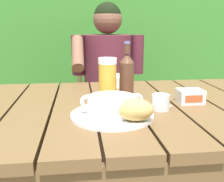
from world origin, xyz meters
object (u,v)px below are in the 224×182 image
person_eating (108,81)px  soup_bowl (112,105)px  bread_roll (135,110)px  diner_bowl (115,80)px  beer_bottle (127,74)px  water_glass_small (160,102)px  chair_near_diner (106,110)px  beer_glass (108,78)px  table_knife (151,108)px  serving_plate (112,115)px  butter_tub (190,96)px

person_eating → soup_bowl: person_eating is taller
bread_roll → diner_bowl: bread_roll is taller
beer_bottle → water_glass_small: (0.09, -0.23, -0.07)m
chair_near_diner → beer_glass: bearing=-95.0°
person_eating → soup_bowl: bearing=-95.2°
diner_bowl → chair_near_diner: bearing=90.0°
person_eating → table_knife: size_ratio=7.97×
beer_bottle → water_glass_small: size_ratio=3.64×
chair_near_diner → water_glass_small: chair_near_diner is taller
chair_near_diner → water_glass_small: (0.12, -0.99, 0.35)m
soup_bowl → table_knife: 0.18m
bread_roll → serving_plate: bearing=130.6°
chair_near_diner → beer_glass: (-0.07, -0.80, 0.41)m
butter_tub → table_knife: 0.20m
beer_bottle → water_glass_small: beer_bottle is taller
butter_tub → table_knife: (-0.19, -0.07, -0.02)m
butter_tub → diner_bowl: (-0.27, 0.37, -0.00)m
chair_near_diner → serving_plate: bearing=-94.4°
person_eating → bread_roll: (-0.01, -0.93, 0.09)m
water_glass_small → bread_roll: bearing=-133.4°
table_knife → bread_roll: bearing=-122.5°
serving_plate → butter_tub: 0.37m
serving_plate → beer_glass: bearing=87.5°
chair_near_diner → beer_bottle: bearing=-88.3°
soup_bowl → butter_tub: 0.37m
soup_bowl → water_glass_small: size_ratio=3.29×
water_glass_small → butter_tub: water_glass_small is taller
table_knife → diner_bowl: (-0.08, 0.44, 0.02)m
beer_bottle → serving_plate: bearing=-109.9°
bread_roll → diner_bowl: (0.01, 0.58, -0.02)m
serving_plate → water_glass_small: (0.20, 0.06, 0.02)m
chair_near_diner → soup_bowl: (-0.08, -1.05, 0.36)m
serving_plate → beer_bottle: (0.10, 0.28, 0.10)m
beer_bottle → soup_bowl: bearing=-109.9°
bread_roll → beer_bottle: 0.37m
soup_bowl → bread_roll: bearing=-49.4°
soup_bowl → diner_bowl: (0.08, 0.51, -0.02)m
bread_roll → diner_bowl: size_ratio=0.91×
chair_near_diner → soup_bowl: bearing=-94.4°
diner_bowl → bread_roll: bearing=-91.2°
person_eating → beer_bottle: size_ratio=4.95×
person_eating → butter_tub: 0.77m
beer_bottle → diner_bowl: 0.24m
beer_glass → chair_near_diner: bearing=85.0°
chair_near_diner → bread_roll: (-0.01, -1.13, 0.37)m
person_eating → diner_bowl: (0.00, -0.34, 0.07)m
chair_near_diner → person_eating: size_ratio=0.72×
chair_near_diner → table_knife: (0.08, -0.98, 0.32)m
soup_bowl → serving_plate: bearing=82.9°
person_eating → beer_bottle: (0.03, -0.57, 0.15)m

